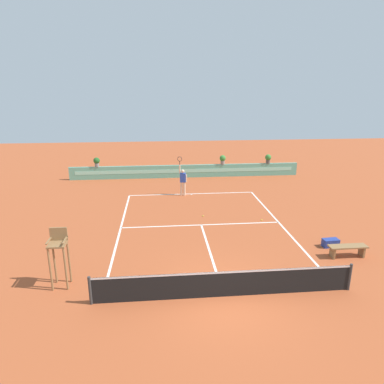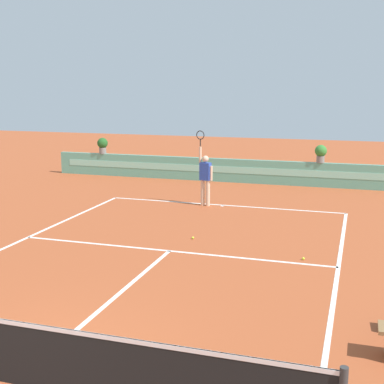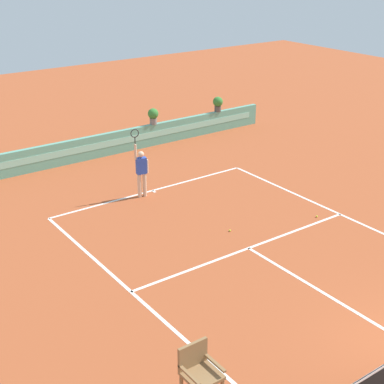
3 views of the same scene
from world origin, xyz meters
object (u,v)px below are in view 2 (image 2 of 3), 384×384
at_px(tennis_ball_mid_court, 303,259).
at_px(potted_plant_far_left, 103,145).
at_px(tennis_player, 205,176).
at_px(potted_plant_right, 321,153).
at_px(tennis_ball_near_baseline, 193,238).

height_order(tennis_ball_mid_court, potted_plant_far_left, potted_plant_far_left).
distance_m(tennis_player, potted_plant_far_left, 7.87).
xyz_separation_m(potted_plant_far_left, potted_plant_right, (9.77, 0.00, 0.00)).
xyz_separation_m(tennis_player, potted_plant_right, (3.49, 4.74, 0.36)).
distance_m(tennis_ball_near_baseline, potted_plant_far_left, 11.39).
bearing_deg(tennis_player, tennis_ball_mid_court, -51.96).
relative_size(potted_plant_far_left, potted_plant_right, 1.00).
bearing_deg(tennis_player, potted_plant_right, 53.64).
relative_size(tennis_ball_near_baseline, potted_plant_far_left, 0.09).
distance_m(tennis_player, tennis_ball_mid_court, 6.37).
relative_size(tennis_player, tennis_ball_mid_court, 38.01).
bearing_deg(tennis_ball_mid_court, potted_plant_right, 92.26).
bearing_deg(tennis_ball_near_baseline, potted_plant_right, 73.16).
bearing_deg(tennis_ball_near_baseline, tennis_player, 101.56).
height_order(tennis_ball_mid_court, potted_plant_right, potted_plant_right).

